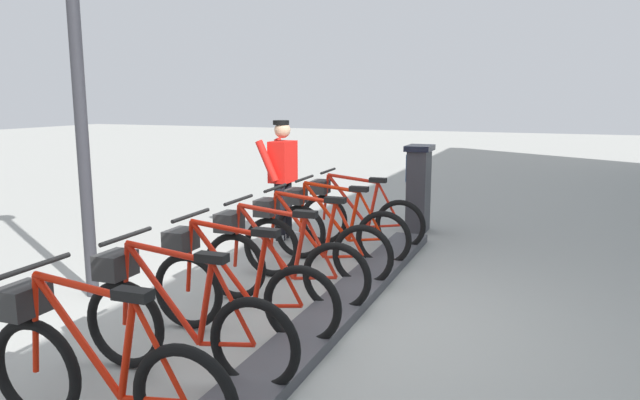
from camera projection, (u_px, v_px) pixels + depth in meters
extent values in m
plane|color=#A0A09A|center=(331.00, 321.00, 5.21)|extent=(60.00, 60.00, 0.00)
cube|color=#47474C|center=(331.00, 315.00, 5.20)|extent=(0.44, 6.38, 0.10)
cube|color=#38383D|center=(418.00, 191.00, 8.59)|extent=(0.28, 0.44, 1.20)
cube|color=#194C8C|center=(409.00, 167.00, 8.59)|extent=(0.03, 0.30, 0.40)
cube|color=black|center=(420.00, 148.00, 8.48)|extent=(0.36, 0.52, 0.08)
torus|color=black|center=(400.00, 225.00, 7.55)|extent=(0.67, 0.09, 0.67)
torus|color=black|center=(324.00, 219.00, 7.90)|extent=(0.67, 0.09, 0.67)
cylinder|color=red|center=(348.00, 201.00, 7.74)|extent=(0.60, 0.06, 0.70)
cylinder|color=red|center=(373.00, 205.00, 7.63)|extent=(0.16, 0.05, 0.61)
cylinder|color=red|center=(353.00, 178.00, 7.66)|extent=(0.69, 0.06, 0.11)
cylinder|color=red|center=(384.00, 226.00, 7.62)|extent=(0.43, 0.04, 0.09)
cylinder|color=red|center=(389.00, 204.00, 7.55)|extent=(0.33, 0.04, 0.56)
cylinder|color=red|center=(326.00, 197.00, 7.84)|extent=(0.10, 0.04, 0.62)
cube|color=black|center=(378.00, 180.00, 7.55)|extent=(0.22, 0.11, 0.06)
cylinder|color=black|center=(328.00, 171.00, 7.77)|extent=(0.05, 0.54, 0.03)
cube|color=#2D2D2D|center=(320.00, 187.00, 7.84)|extent=(0.21, 0.29, 0.18)
torus|color=black|center=(383.00, 239.00, 6.82)|extent=(0.67, 0.09, 0.67)
torus|color=black|center=(300.00, 232.00, 7.17)|extent=(0.67, 0.09, 0.67)
cylinder|color=red|center=(326.00, 211.00, 7.01)|extent=(0.60, 0.06, 0.70)
cylinder|color=red|center=(354.00, 216.00, 6.90)|extent=(0.16, 0.05, 0.61)
cylinder|color=red|center=(331.00, 187.00, 6.94)|extent=(0.69, 0.06, 0.11)
cylinder|color=red|center=(366.00, 240.00, 6.89)|extent=(0.43, 0.04, 0.09)
cylinder|color=red|center=(371.00, 215.00, 6.82)|extent=(0.33, 0.04, 0.56)
cylinder|color=red|center=(302.00, 208.00, 7.11)|extent=(0.10, 0.04, 0.62)
cube|color=black|center=(359.00, 189.00, 6.82)|extent=(0.22, 0.11, 0.06)
cylinder|color=black|center=(304.00, 179.00, 7.04)|extent=(0.05, 0.54, 0.03)
cube|color=#2D2D2D|center=(296.00, 196.00, 7.11)|extent=(0.21, 0.29, 0.18)
torus|color=black|center=(363.00, 256.00, 6.09)|extent=(0.67, 0.09, 0.67)
torus|color=black|center=(271.00, 247.00, 6.44)|extent=(0.67, 0.09, 0.67)
cylinder|color=red|center=(300.00, 225.00, 6.28)|extent=(0.60, 0.06, 0.70)
cylinder|color=red|center=(330.00, 230.00, 6.17)|extent=(0.16, 0.05, 0.61)
cylinder|color=red|center=(305.00, 198.00, 6.21)|extent=(0.69, 0.06, 0.11)
cylinder|color=red|center=(343.00, 257.00, 6.16)|extent=(0.43, 0.04, 0.09)
cylinder|color=red|center=(349.00, 229.00, 6.09)|extent=(0.33, 0.04, 0.56)
cylinder|color=red|center=(273.00, 220.00, 6.38)|extent=(0.10, 0.04, 0.62)
cube|color=black|center=(335.00, 200.00, 6.09)|extent=(0.22, 0.11, 0.06)
cylinder|color=black|center=(275.00, 188.00, 6.31)|extent=(0.05, 0.54, 0.03)
cube|color=#2D2D2D|center=(267.00, 207.00, 6.38)|extent=(0.21, 0.29, 0.18)
torus|color=black|center=(336.00, 278.00, 5.36)|extent=(0.67, 0.09, 0.67)
torus|color=black|center=(235.00, 266.00, 5.71)|extent=(0.67, 0.09, 0.67)
cylinder|color=red|center=(266.00, 241.00, 5.55)|extent=(0.60, 0.06, 0.70)
cylinder|color=red|center=(300.00, 248.00, 5.44)|extent=(0.16, 0.05, 0.61)
cylinder|color=red|center=(271.00, 211.00, 5.48)|extent=(0.69, 0.06, 0.11)
cylinder|color=red|center=(315.00, 278.00, 5.43)|extent=(0.43, 0.04, 0.09)
cylinder|color=red|center=(321.00, 247.00, 5.36)|extent=(0.33, 0.04, 0.56)
cylinder|color=red|center=(237.00, 236.00, 5.65)|extent=(0.10, 0.04, 0.62)
cube|color=black|center=(305.00, 214.00, 5.36)|extent=(0.22, 0.11, 0.06)
cylinder|color=black|center=(239.00, 200.00, 5.58)|extent=(0.05, 0.54, 0.03)
cube|color=#2D2D2D|center=(229.00, 222.00, 5.65)|extent=(0.21, 0.29, 0.18)
torus|color=black|center=(302.00, 306.00, 4.63)|extent=(0.67, 0.09, 0.67)
torus|color=black|center=(188.00, 291.00, 4.98)|extent=(0.67, 0.09, 0.67)
cylinder|color=red|center=(222.00, 263.00, 4.82)|extent=(0.60, 0.06, 0.70)
cylinder|color=red|center=(260.00, 272.00, 4.71)|extent=(0.16, 0.05, 0.61)
cylinder|color=red|center=(228.00, 228.00, 4.75)|extent=(0.69, 0.06, 0.11)
cylinder|color=red|center=(278.00, 306.00, 4.71)|extent=(0.43, 0.04, 0.09)
cylinder|color=red|center=(284.00, 271.00, 4.63)|extent=(0.33, 0.04, 0.56)
cylinder|color=red|center=(190.00, 257.00, 4.92)|extent=(0.10, 0.04, 0.62)
cube|color=black|center=(266.00, 232.00, 4.63)|extent=(0.22, 0.11, 0.06)
cylinder|color=black|center=(191.00, 215.00, 4.85)|extent=(0.05, 0.54, 0.03)
cube|color=#2D2D2D|center=(181.00, 240.00, 4.92)|extent=(0.21, 0.29, 0.18)
torus|color=black|center=(254.00, 345.00, 3.90)|extent=(0.67, 0.09, 0.67)
torus|color=black|center=(125.00, 324.00, 4.26)|extent=(0.67, 0.09, 0.67)
cylinder|color=red|center=(163.00, 293.00, 4.09)|extent=(0.60, 0.06, 0.70)
cylinder|color=red|center=(206.00, 304.00, 3.98)|extent=(0.16, 0.05, 0.61)
cylinder|color=red|center=(168.00, 252.00, 4.02)|extent=(0.69, 0.06, 0.11)
cylinder|color=red|center=(226.00, 344.00, 3.98)|extent=(0.43, 0.04, 0.09)
cylinder|color=red|center=(233.00, 303.00, 3.90)|extent=(0.33, 0.04, 0.56)
cylinder|color=red|center=(126.00, 284.00, 4.19)|extent=(0.10, 0.04, 0.62)
cube|color=black|center=(212.00, 258.00, 3.90)|extent=(0.22, 0.11, 0.06)
cylinder|color=black|center=(127.00, 236.00, 4.12)|extent=(0.05, 0.54, 0.03)
cube|color=#2D2D2D|center=(116.00, 265.00, 4.20)|extent=(0.21, 0.29, 0.18)
torus|color=black|center=(36.00, 371.00, 3.53)|extent=(0.67, 0.09, 0.67)
cylinder|color=red|center=(78.00, 335.00, 3.36)|extent=(0.60, 0.06, 0.70)
cylinder|color=red|center=(127.00, 350.00, 3.25)|extent=(0.16, 0.05, 0.61)
cylinder|color=red|center=(82.00, 287.00, 3.29)|extent=(0.69, 0.06, 0.11)
cylinder|color=red|center=(153.00, 400.00, 3.25)|extent=(0.43, 0.04, 0.09)
cylinder|color=red|center=(159.00, 351.00, 3.17)|extent=(0.33, 0.04, 0.56)
cylinder|color=red|center=(35.00, 324.00, 3.46)|extent=(0.10, 0.04, 0.62)
cube|color=black|center=(133.00, 295.00, 3.17)|extent=(0.22, 0.11, 0.06)
cylinder|color=black|center=(34.00, 266.00, 3.39)|extent=(0.05, 0.54, 0.03)
cube|color=#2D2D2D|center=(23.00, 300.00, 3.47)|extent=(0.21, 0.29, 0.18)
cube|color=white|center=(276.00, 238.00, 8.08)|extent=(0.26, 0.12, 0.10)
cube|color=white|center=(291.00, 235.00, 8.23)|extent=(0.26, 0.12, 0.10)
cylinder|color=black|center=(280.00, 211.00, 8.00)|extent=(0.15, 0.15, 0.82)
cylinder|color=black|center=(287.00, 208.00, 8.18)|extent=(0.15, 0.15, 0.82)
cube|color=red|center=(283.00, 162.00, 7.97)|extent=(0.28, 0.41, 0.56)
cylinder|color=red|center=(267.00, 161.00, 7.77)|extent=(0.34, 0.11, 0.57)
cylinder|color=red|center=(285.00, 158.00, 8.24)|extent=(0.34, 0.11, 0.57)
sphere|color=tan|center=(282.00, 130.00, 7.90)|extent=(0.22, 0.22, 0.22)
cylinder|color=black|center=(281.00, 123.00, 7.89)|extent=(0.22, 0.22, 0.06)
cylinder|color=#2D2D33|center=(79.00, 98.00, 5.54)|extent=(0.12, 0.12, 3.92)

